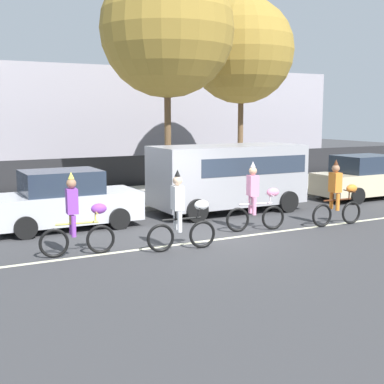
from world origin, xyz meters
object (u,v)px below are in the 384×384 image
object	(u,v)px
parked_car_silver	(64,201)
parked_car_beige	(365,178)
parked_van_grey	(230,173)
parade_cyclist_pink	(256,201)
parade_cyclist_zebra	(182,215)
parade_cyclist_purple	(78,219)
parade_cyclist_orange	(338,197)

from	to	relation	value
parked_car_silver	parked_car_beige	bearing A→B (deg)	-0.49
parked_van_grey	parked_car_silver	bearing A→B (deg)	179.77
parade_cyclist_pink	parked_car_beige	world-z (taller)	parade_cyclist_pink
parade_cyclist_pink	parked_van_grey	xyz separation A→B (m)	(0.90, 2.79, 0.44)
parked_van_grey	parked_car_beige	world-z (taller)	parked_van_grey
parade_cyclist_zebra	parked_van_grey	xyz separation A→B (m)	(3.65, 3.71, 0.44)
parade_cyclist_zebra	parade_cyclist_pink	xyz separation A→B (m)	(2.75, 0.91, 0.00)
parade_cyclist_purple	parade_cyclist_orange	size ratio (longest dim) A/B	1.00
parade_cyclist_purple	parade_cyclist_zebra	distance (m)	2.40
parade_cyclist_purple	parked_car_beige	distance (m)	12.31
parked_van_grey	parked_car_silver	xyz separation A→B (m)	(-5.45, 0.02, -0.50)
parade_cyclist_orange	parade_cyclist_zebra	bearing A→B (deg)	-175.88
parade_cyclist_pink	parade_cyclist_orange	size ratio (longest dim) A/B	1.00
parade_cyclist_purple	parade_cyclist_pink	size ratio (longest dim) A/B	1.00
parade_cyclist_zebra	parade_cyclist_orange	world-z (taller)	same
parked_car_beige	parked_car_silver	bearing A→B (deg)	179.51
parade_cyclist_purple	parade_cyclist_orange	bearing A→B (deg)	-2.32
parade_cyclist_zebra	parked_van_grey	size ratio (longest dim) A/B	0.38
parade_cyclist_zebra	parade_cyclist_orange	bearing A→B (deg)	4.12
parade_cyclist_orange	parked_car_silver	size ratio (longest dim) A/B	0.47
parade_cyclist_zebra	parked_car_beige	xyz separation A→B (m)	(9.65, 3.63, -0.06)
parade_cyclist_orange	parked_car_beige	world-z (taller)	parade_cyclist_orange
parade_cyclist_purple	parade_cyclist_orange	xyz separation A→B (m)	(7.51, -0.30, 0.00)
parade_cyclist_orange	parked_car_beige	bearing A→B (deg)	36.22
parade_cyclist_zebra	parade_cyclist_pink	distance (m)	2.90
parked_car_silver	parade_cyclist_purple	bearing A→B (deg)	-99.40
parade_cyclist_zebra	parade_cyclist_orange	size ratio (longest dim) A/B	1.00
parked_car_beige	parked_car_silver	world-z (taller)	same
parade_cyclist_orange	parked_car_beige	size ratio (longest dim) A/B	0.47
parade_cyclist_zebra	parade_cyclist_pink	bearing A→B (deg)	18.39
parked_car_silver	parade_cyclist_orange	bearing A→B (deg)	-25.57
parade_cyclist_pink	parked_car_silver	size ratio (longest dim) A/B	0.47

